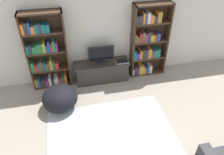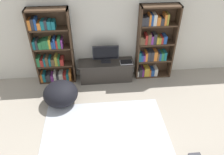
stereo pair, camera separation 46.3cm
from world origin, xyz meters
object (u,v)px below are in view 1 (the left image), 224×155
at_px(bookshelf_left, 46,54).
at_px(television, 101,54).
at_px(tv_stand, 102,71).
at_px(beanbag_ottoman, 60,98).
at_px(laptop, 122,61).
at_px(bookshelf_right, 147,42).

distance_m(bookshelf_left, television, 1.30).
height_order(tv_stand, beanbag_ottoman, beanbag_ottoman).
relative_size(tv_stand, beanbag_ottoman, 1.80).
height_order(tv_stand, laptop, laptop).
bearing_deg(television, bookshelf_right, 3.92).
bearing_deg(television, bookshelf_left, 176.36).
bearing_deg(bookshelf_left, tv_stand, -4.67).
xyz_separation_m(bookshelf_right, tv_stand, (-1.20, -0.11, -0.65)).
relative_size(tv_stand, television, 2.17).
height_order(bookshelf_right, beanbag_ottoman, bookshelf_right).
relative_size(bookshelf_left, bookshelf_right, 1.00).
distance_m(television, laptop, 0.56).
xyz_separation_m(bookshelf_left, television, (1.29, -0.08, -0.13)).
distance_m(bookshelf_left, laptop, 1.83).
bearing_deg(bookshelf_left, television, -3.64).
relative_size(bookshelf_right, beanbag_ottoman, 2.47).
relative_size(television, laptop, 2.09).
xyz_separation_m(bookshelf_left, laptop, (1.79, -0.18, -0.35)).
bearing_deg(beanbag_ottoman, tv_stand, 36.77).
bearing_deg(tv_stand, bookshelf_left, 175.33).
bearing_deg(bookshelf_right, bookshelf_left, -179.99).
distance_m(tv_stand, television, 0.49).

